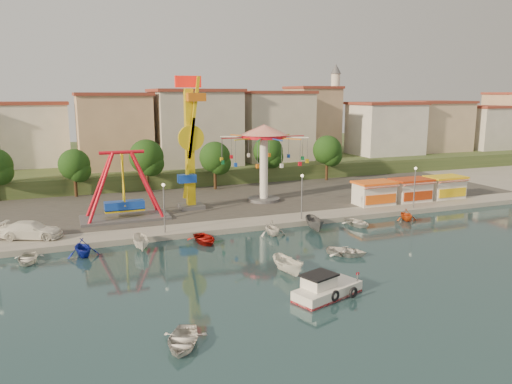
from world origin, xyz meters
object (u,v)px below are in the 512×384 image
rowboat_a (347,251)px  skiff (288,266)px  kamikaze_tower (191,146)px  wave_swinger (264,145)px  van (32,230)px  pirate_ship_ride (123,187)px  cabin_motorboat (326,290)px

rowboat_a → skiff: bearing=153.1°
kamikaze_tower → wave_swinger: bearing=5.4°
skiff → van: size_ratio=0.65×
pirate_ship_ride → skiff: size_ratio=2.56×
kamikaze_tower → wave_swinger: kamikaze_tower is taller
van → pirate_ship_ride: bearing=-42.2°
pirate_ship_ride → kamikaze_tower: bearing=14.7°
cabin_motorboat → pirate_ship_ride: bearing=92.7°
wave_swinger → cabin_motorboat: (-7.63, -30.77, -7.67)m
skiff → rowboat_a: bearing=11.4°
wave_swinger → rowboat_a: 24.17m
pirate_ship_ride → skiff: bearing=-64.3°
pirate_ship_ride → cabin_motorboat: (11.24, -27.53, -3.86)m
kamikaze_tower → rowboat_a: bearing=-67.1°
wave_swinger → rowboat_a: wave_swinger is taller
kamikaze_tower → skiff: (2.03, -24.43, -7.85)m
pirate_ship_ride → wave_swinger: 19.52m
wave_swinger → pirate_ship_ride: bearing=-170.3°
rowboat_a → van: size_ratio=0.62×
rowboat_a → wave_swinger: bearing=41.4°
kamikaze_tower → rowboat_a: kamikaze_tower is taller
pirate_ship_ride → van: size_ratio=1.66×
cabin_motorboat → van: van is taller
skiff → kamikaze_tower: bearing=86.8°
kamikaze_tower → cabin_motorboat: size_ratio=2.74×
cabin_motorboat → rowboat_a: cabin_motorboat is taller
pirate_ship_ride → van: pirate_ship_ride is taller
rowboat_a → kamikaze_tower: bearing=66.8°
cabin_motorboat → van: size_ratio=1.00×
skiff → van: (-20.42, 17.29, 0.72)m
pirate_ship_ride → rowboat_a: pirate_ship_ride is taller
wave_swinger → rowboat_a: size_ratio=3.09×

